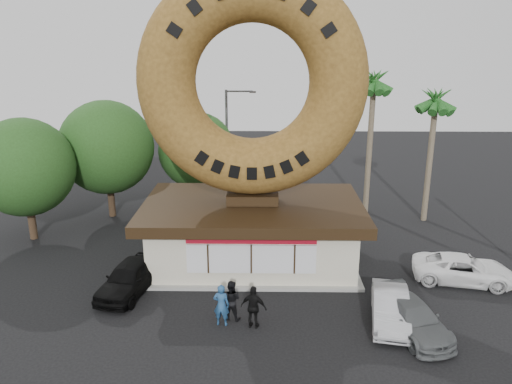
{
  "coord_description": "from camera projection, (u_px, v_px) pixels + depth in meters",
  "views": [
    {
      "loc": [
        0.54,
        -18.17,
        11.31
      ],
      "look_at": [
        0.2,
        4.0,
        4.47
      ],
      "focal_mm": 35.0,
      "sensor_mm": 36.0,
      "label": 1
    }
  ],
  "objects": [
    {
      "name": "palm_far",
      "position": [
        436.0,
        104.0,
        30.28
      ],
      "size": [
        2.6,
        2.6,
        8.75
      ],
      "color": "#726651",
      "rests_on": "ground"
    },
    {
      "name": "tree_west",
      "position": [
        107.0,
        147.0,
        31.89
      ],
      "size": [
        6.0,
        6.0,
        7.65
      ],
      "color": "#473321",
      "rests_on": "ground"
    },
    {
      "name": "palm_near",
      "position": [
        374.0,
        86.0,
        31.49
      ],
      "size": [
        2.6,
        2.6,
        9.75
      ],
      "color": "#726651",
      "rests_on": "ground"
    },
    {
      "name": "car_black",
      "position": [
        130.0,
        277.0,
        23.03
      ],
      "size": [
        2.71,
        4.66,
        1.49
      ],
      "primitive_type": "imported",
      "rotation": [
        0.0,
        0.0,
        -0.23
      ],
      "color": "black",
      "rests_on": "ground"
    },
    {
      "name": "person_left",
      "position": [
        221.0,
        305.0,
        20.34
      ],
      "size": [
        0.71,
        0.52,
        1.81
      ],
      "primitive_type": "imported",
      "rotation": [
        0.0,
        0.0,
        3.01
      ],
      "color": "navy",
      "rests_on": "ground"
    },
    {
      "name": "giant_donut",
      "position": [
        252.0,
        82.0,
        23.69
      ],
      "size": [
        11.02,
        2.81,
        11.02
      ],
      "primitive_type": "torus",
      "rotation": [
        1.57,
        0.0,
        0.0
      ],
      "color": "olive",
      "rests_on": "donut_shop"
    },
    {
      "name": "person_center",
      "position": [
        231.0,
        300.0,
        20.8
      ],
      "size": [
        0.98,
        0.84,
        1.73
      ],
      "primitive_type": "imported",
      "rotation": [
        0.0,
        0.0,
        2.9
      ],
      "color": "black",
      "rests_on": "ground"
    },
    {
      "name": "ground",
      "position": [
        250.0,
        323.0,
        20.7
      ],
      "size": [
        90.0,
        90.0,
        0.0
      ],
      "primitive_type": "plane",
      "color": "black",
      "rests_on": "ground"
    },
    {
      "name": "person_right",
      "position": [
        254.0,
        307.0,
        20.14
      ],
      "size": [
        1.16,
        0.73,
        1.84
      ],
      "primitive_type": "imported",
      "rotation": [
        0.0,
        0.0,
        2.86
      ],
      "color": "black",
      "rests_on": "ground"
    },
    {
      "name": "tree_far",
      "position": [
        24.0,
        167.0,
        28.21
      ],
      "size": [
        5.6,
        5.6,
        7.14
      ],
      "color": "#473321",
      "rests_on": "ground"
    },
    {
      "name": "car_white",
      "position": [
        463.0,
        269.0,
        24.06
      ],
      "size": [
        5.09,
        3.1,
        1.32
      ],
      "primitive_type": "imported",
      "rotation": [
        0.0,
        0.0,
        1.37
      ],
      "color": "white",
      "rests_on": "ground"
    },
    {
      "name": "car_silver",
      "position": [
        390.0,
        307.0,
        20.62
      ],
      "size": [
        2.14,
        4.26,
        1.34
      ],
      "primitive_type": "imported",
      "rotation": [
        0.0,
        0.0,
        -0.18
      ],
      "color": "#A7A8AC",
      "rests_on": "ground"
    },
    {
      "name": "tree_mid",
      "position": [
        197.0,
        150.0,
        33.91
      ],
      "size": [
        5.2,
        5.2,
        6.63
      ],
      "color": "#473321",
      "rests_on": "ground"
    },
    {
      "name": "car_grey",
      "position": [
        413.0,
        317.0,
        19.96
      ],
      "size": [
        2.83,
        4.63,
        1.25
      ],
      "primitive_type": "imported",
      "rotation": [
        0.0,
        0.0,
        0.27
      ],
      "color": "slate",
      "rests_on": "ground"
    },
    {
      "name": "street_lamp",
      "position": [
        229.0,
        141.0,
        34.7
      ],
      "size": [
        2.11,
        0.2,
        8.0
      ],
      "color": "#59595E",
      "rests_on": "ground"
    },
    {
      "name": "donut_shop",
      "position": [
        253.0,
        230.0,
        25.9
      ],
      "size": [
        11.2,
        7.2,
        3.8
      ],
      "color": "beige",
      "rests_on": "ground"
    }
  ]
}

